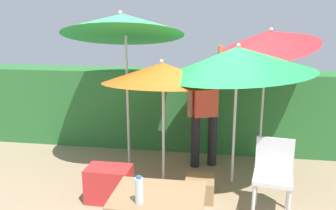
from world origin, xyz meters
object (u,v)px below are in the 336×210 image
(umbrella_orange, at_px, (162,73))
(bottle_water, at_px, (139,190))
(crate_cardboard, at_px, (200,188))
(folding_table, at_px, (158,204))
(umbrella_rainbow, at_px, (269,40))
(umbrella_navy, at_px, (238,60))
(chair_plastic, at_px, (273,172))
(cooler_box, at_px, (109,184))
(person_vendor, at_px, (205,109))
(umbrella_yellow, at_px, (123,25))

(umbrella_orange, relative_size, bottle_water, 7.38)
(crate_cardboard, relative_size, folding_table, 0.47)
(umbrella_rainbow, relative_size, umbrella_navy, 1.17)
(umbrella_navy, bearing_deg, chair_plastic, -58.30)
(bottle_water, bearing_deg, umbrella_orange, 94.52)
(crate_cardboard, xyz_separation_m, bottle_water, (-0.40, -1.58, 0.75))
(umbrella_rainbow, bearing_deg, umbrella_orange, -149.77)
(crate_cardboard, height_order, bottle_water, bottle_water)
(chair_plastic, height_order, cooler_box, chair_plastic)
(umbrella_rainbow, xyz_separation_m, bottle_water, (-1.29, -2.86, -1.08))
(umbrella_navy, distance_m, bottle_water, 2.44)
(umbrella_navy, relative_size, person_vendor, 1.08)
(umbrella_navy, relative_size, cooler_box, 3.62)
(umbrella_orange, height_order, person_vendor, person_vendor)
(umbrella_yellow, distance_m, umbrella_navy, 1.76)
(umbrella_orange, distance_m, folding_table, 2.07)
(umbrella_orange, bearing_deg, crate_cardboard, -37.87)
(cooler_box, bearing_deg, folding_table, -53.93)
(umbrella_navy, distance_m, chair_plastic, 1.49)
(cooler_box, bearing_deg, umbrella_rainbow, 36.65)
(umbrella_orange, xyz_separation_m, crate_cardboard, (0.56, -0.44, -1.42))
(person_vendor, distance_m, cooler_box, 1.86)
(umbrella_yellow, height_order, cooler_box, umbrella_yellow)
(umbrella_yellow, height_order, bottle_water, umbrella_yellow)
(umbrella_rainbow, bearing_deg, folding_table, -113.35)
(umbrella_rainbow, distance_m, folding_table, 3.21)
(umbrella_rainbow, xyz_separation_m, crate_cardboard, (-0.89, -1.28, -1.83))
(umbrella_rainbow, distance_m, umbrella_navy, 0.90)
(umbrella_rainbow, bearing_deg, person_vendor, -166.96)
(umbrella_orange, relative_size, crate_cardboard, 4.75)
(umbrella_yellow, distance_m, person_vendor, 1.75)
(person_vendor, bearing_deg, umbrella_rainbow, 13.04)
(person_vendor, distance_m, chair_plastic, 1.58)
(umbrella_rainbow, bearing_deg, bottle_water, -114.27)
(chair_plastic, bearing_deg, umbrella_yellow, 152.09)
(umbrella_yellow, xyz_separation_m, person_vendor, (1.22, 0.13, -1.25))
(umbrella_yellow, distance_m, cooler_box, 2.28)
(person_vendor, height_order, chair_plastic, person_vendor)
(umbrella_navy, relative_size, chair_plastic, 2.27)
(folding_table, bearing_deg, umbrella_navy, 70.40)
(umbrella_yellow, bearing_deg, umbrella_navy, -13.35)
(umbrella_yellow, xyz_separation_m, crate_cardboard, (1.23, -0.94, -2.04))
(umbrella_orange, distance_m, umbrella_navy, 1.01)
(umbrella_navy, bearing_deg, crate_cardboard, -127.72)
(umbrella_navy, distance_m, person_vendor, 1.06)
(umbrella_rainbow, bearing_deg, chair_plastic, -90.77)
(umbrella_rainbow, relative_size, folding_table, 2.97)
(crate_cardboard, height_order, folding_table, folding_table)
(umbrella_navy, height_order, folding_table, umbrella_navy)
(umbrella_rainbow, height_order, umbrella_yellow, umbrella_yellow)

